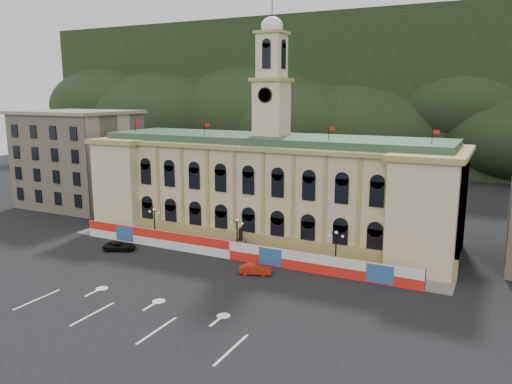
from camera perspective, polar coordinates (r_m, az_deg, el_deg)
The scene contains 13 objects.
ground at distance 55.87m, azimuth -10.74°, elevation -11.97°, with size 260.00×260.00×0.00m, color black.
lane_markings at distance 52.35m, azimuth -14.13°, elevation -13.76°, with size 26.00×10.00×0.02m, color white, non-canonical shape.
hill_ridge at distance 165.64m, azimuth 15.76°, elevation 9.95°, with size 230.00×80.00×64.00m.
city_hall at distance 76.48m, azimuth 1.62°, elevation 0.66°, with size 56.20×17.60×37.10m.
side_building_left at distance 104.12m, azimuth -19.59°, elevation 3.65°, with size 21.00×17.00×18.60m.
hoarding_fence at distance 67.20m, azimuth -2.92°, elevation -6.63°, with size 50.00×0.44×2.50m.
pavement at distance 69.82m, azimuth -1.87°, elevation -6.95°, with size 56.00×5.50×0.16m, color slate.
statue at distance 69.69m, azimuth -1.77°, elevation -6.02°, with size 1.40×1.40×3.72m.
lamp_left at distance 75.82m, azimuth -11.52°, elevation -3.35°, with size 1.96×0.44×5.15m.
lamp_center at distance 68.31m, azimuth -2.18°, elevation -4.73°, with size 1.96×0.44×5.15m.
lamp_right at distance 63.06m, azimuth 9.12°, elevation -6.23°, with size 1.96×0.44×5.15m.
red_sedan at distance 61.80m, azimuth -0.08°, elevation -8.83°, with size 4.14×2.61×1.29m, color #B01E0C.
black_suv at distance 73.36m, azimuth -15.29°, elevation -5.99°, with size 5.01×3.80×1.26m, color black.
Camera 1 is at (31.64, -40.59, 21.75)m, focal length 35.00 mm.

